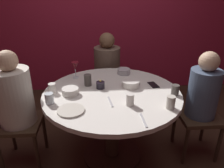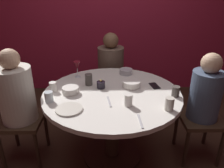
{
  "view_description": "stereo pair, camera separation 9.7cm",
  "coord_description": "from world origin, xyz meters",
  "views": [
    {
      "loc": [
        -0.13,
        -1.81,
        1.65
      ],
      "look_at": [
        0.0,
        0.0,
        0.83
      ],
      "focal_mm": 34.87,
      "sensor_mm": 36.0,
      "label": 1
    },
    {
      "loc": [
        -0.03,
        -1.81,
        1.65
      ],
      "look_at": [
        0.0,
        0.0,
        0.83
      ],
      "focal_mm": 34.87,
      "sensor_mm": 36.0,
      "label": 2
    }
  ],
  "objects": [
    {
      "name": "seated_diner_left",
      "position": [
        -0.89,
        0.0,
        0.72
      ],
      "size": [
        0.4,
        0.4,
        1.17
      ],
      "rotation": [
        0.0,
        0.0,
        6.28
      ],
      "color": "#3F2D1E",
      "rests_on": "ground"
    },
    {
      "name": "cup_by_left_diner",
      "position": [
        0.45,
        -0.33,
        0.81
      ],
      "size": [
        0.07,
        0.07,
        0.11
      ],
      "primitive_type": "cylinder",
      "color": "beige",
      "rests_on": "dining_table"
    },
    {
      "name": "cup_far_edge",
      "position": [
        -0.23,
        0.16,
        0.81
      ],
      "size": [
        0.07,
        0.07,
        0.11
      ],
      "primitive_type": "cylinder",
      "color": "#4C4742",
      "rests_on": "dining_table"
    },
    {
      "name": "seated_diner_back",
      "position": [
        0.0,
        0.89,
        0.7
      ],
      "size": [
        0.4,
        0.4,
        1.13
      ],
      "rotation": [
        0.0,
        0.0,
        4.71
      ],
      "color": "#3F2D1E",
      "rests_on": "ground"
    },
    {
      "name": "bowl_small_white",
      "position": [
        0.19,
        0.11,
        0.78
      ],
      "size": [
        0.17,
        0.17,
        0.06
      ],
      "primitive_type": "cylinder",
      "color": "silver",
      "rests_on": "dining_table"
    },
    {
      "name": "dinner_plate",
      "position": [
        -0.35,
        -0.32,
        0.76
      ],
      "size": [
        0.22,
        0.22,
        0.01
      ],
      "primitive_type": "cylinder",
      "color": "beige",
      "rests_on": "dining_table"
    },
    {
      "name": "bowl_serving_large",
      "position": [
        0.16,
        0.45,
        0.78
      ],
      "size": [
        0.14,
        0.14,
        0.06
      ],
      "primitive_type": "cylinder",
      "color": "#B7B7BC",
      "rests_on": "dining_table"
    },
    {
      "name": "wine_glass",
      "position": [
        -0.36,
        0.37,
        0.88
      ],
      "size": [
        0.08,
        0.08,
        0.18
      ],
      "color": "silver",
      "rests_on": "dining_table"
    },
    {
      "name": "cup_near_candle",
      "position": [
        -0.54,
        -0.18,
        0.8
      ],
      "size": [
        0.07,
        0.07,
        0.09
      ],
      "primitive_type": "cylinder",
      "color": "silver",
      "rests_on": "dining_table"
    },
    {
      "name": "cup_by_right_diner",
      "position": [
        -0.55,
        0.03,
        0.8
      ],
      "size": [
        0.07,
        0.07,
        0.09
      ],
      "primitive_type": "cylinder",
      "color": "silver",
      "rests_on": "dining_table"
    },
    {
      "name": "cell_phone",
      "position": [
        0.42,
        0.12,
        0.76
      ],
      "size": [
        0.1,
        0.15,
        0.01
      ],
      "primitive_type": "cube",
      "rotation": [
        0.0,
        0.0,
        0.21
      ],
      "color": "black",
      "rests_on": "dining_table"
    },
    {
      "name": "fork_near_plate",
      "position": [
        0.2,
        -0.49,
        0.76
      ],
      "size": [
        0.02,
        0.18,
        0.01
      ],
      "primitive_type": "cube",
      "rotation": [
        0.0,
        0.0,
        0.05
      ],
      "color": "#B7B7BC",
      "rests_on": "dining_table"
    },
    {
      "name": "bowl_salad_center",
      "position": [
        -0.38,
        -0.02,
        0.78
      ],
      "size": [
        0.15,
        0.15,
        0.06
      ],
      "primitive_type": "cylinder",
      "color": "silver",
      "rests_on": "dining_table"
    },
    {
      "name": "seated_diner_right",
      "position": [
        0.88,
        0.0,
        0.69
      ],
      "size": [
        0.4,
        0.4,
        1.12
      ],
      "rotation": [
        0.0,
        0.0,
        3.14
      ],
      "color": "#3F2D1E",
      "rests_on": "ground"
    },
    {
      "name": "candle_holder",
      "position": [
        -0.11,
        0.09,
        0.79
      ],
      "size": [
        0.08,
        0.08,
        0.09
      ],
      "color": "black",
      "rests_on": "dining_table"
    },
    {
      "name": "knife_near_plate",
      "position": [
        -0.03,
        -0.19,
        0.76
      ],
      "size": [
        0.04,
        0.18,
        0.01
      ],
      "primitive_type": "cube",
      "rotation": [
        0.0,
        0.0,
        0.14
      ],
      "color": "#B7B7BC",
      "rests_on": "dining_table"
    },
    {
      "name": "cup_beside_wine",
      "position": [
        0.56,
        -0.1,
        0.8
      ],
      "size": [
        0.07,
        0.07,
        0.1
      ],
      "primitive_type": "cylinder",
      "color": "#4C4742",
      "rests_on": "dining_table"
    },
    {
      "name": "cup_center_front",
      "position": [
        0.13,
        -0.25,
        0.8
      ],
      "size": [
        0.07,
        0.07,
        0.1
      ],
      "primitive_type": "cylinder",
      "color": "silver",
      "rests_on": "dining_table"
    },
    {
      "name": "back_wall",
      "position": [
        0.0,
        1.74,
        1.3
      ],
      "size": [
        6.0,
        0.1,
        2.6
      ],
      "primitive_type": "cube",
      "color": "maroon",
      "rests_on": "ground"
    },
    {
      "name": "dining_table",
      "position": [
        0.0,
        0.0,
        0.59
      ],
      "size": [
        1.28,
        1.28,
        0.75
      ],
      "color": "silver",
      "rests_on": "ground"
    },
    {
      "name": "ground_plane",
      "position": [
        0.0,
        0.0,
        0.0
      ],
      "size": [
        8.0,
        8.0,
        0.0
      ],
      "primitive_type": "plane",
      "color": "#382619"
    }
  ]
}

